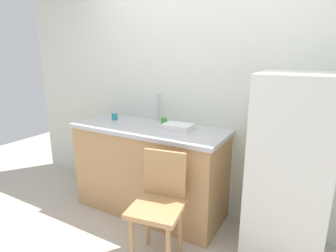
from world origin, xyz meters
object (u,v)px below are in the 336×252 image
at_px(cup_teal, 115,117).
at_px(cup_green, 164,121).
at_px(refrigerator, 291,170).
at_px(dish_tray, 178,127).
at_px(chair, 159,202).

height_order(cup_teal, cup_green, cup_green).
height_order(refrigerator, cup_green, refrigerator).
bearing_deg(dish_tray, chair, -75.45).
height_order(chair, dish_tray, dish_tray).
relative_size(refrigerator, chair, 1.71).
distance_m(refrigerator, cup_teal, 1.85).
height_order(dish_tray, cup_teal, cup_teal).
bearing_deg(chair, dish_tray, 94.82).
xyz_separation_m(dish_tray, cup_teal, (-0.79, -0.00, 0.01)).
xyz_separation_m(refrigerator, dish_tray, (-1.05, 0.07, 0.20)).
distance_m(refrigerator, cup_green, 1.26).
bearing_deg(cup_green, dish_tray, -14.77).
bearing_deg(dish_tray, refrigerator, -3.63).
bearing_deg(chair, cup_green, 107.88).
height_order(chair, cup_teal, cup_teal).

